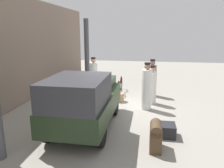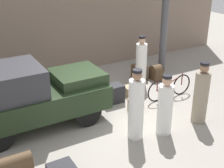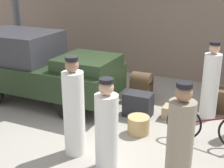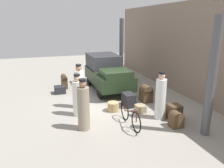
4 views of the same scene
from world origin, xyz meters
name	(u,v)px [view 2 (image 2 of 4)]	position (x,y,z in m)	size (l,w,h in m)	color
ground_plane	(110,118)	(0.00, 0.00, 0.00)	(30.00, 30.00, 0.00)	gray
station_building_facade	(54,16)	(0.00, 4.08, 2.25)	(16.00, 0.15, 4.50)	gray
canopy_pillar_right	(164,24)	(3.68, 2.25, 1.88)	(0.27, 0.27, 3.76)	#4C4C51
truck	(28,94)	(-2.11, 0.67, 0.98)	(3.84, 1.71, 1.81)	black
bicycle	(170,88)	(2.34, 0.16, 0.37)	(1.74, 0.04, 0.77)	black
wicker_basket	(135,104)	(0.90, 0.02, 0.19)	(0.47, 0.47, 0.38)	tan
porter_carrying_trunk	(165,108)	(0.84, -1.41, 0.75)	(0.40, 0.40, 1.66)	white
porter_standing_middle	(136,107)	(0.08, -1.21, 0.87)	(0.39, 0.39, 1.88)	white
conductor_in_dark_uniform	(201,95)	(2.08, -1.43, 0.81)	(0.41, 0.41, 1.77)	gray
porter_lifting_near_truck	(141,63)	(2.12, 1.47, 0.83)	(0.39, 0.39, 1.81)	white
trunk_wicker_pale	(139,72)	(2.38, 1.94, 0.29)	(0.46, 0.45, 0.57)	#4C3823
trunk_umber_medium	(113,94)	(0.60, 0.83, 0.29)	(0.65, 0.45, 0.58)	#232328
suitcase_small_leather	(156,72)	(2.94, 1.64, 0.27)	(0.37, 0.43, 0.57)	#4C3823
suitcase_black_upright	(130,90)	(1.37, 1.02, 0.15)	(0.42, 0.37, 0.30)	#9E8966
trunk_barrel_dark	(91,82)	(0.32, 1.81, 0.39)	(0.51, 0.48, 0.77)	#4C3823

